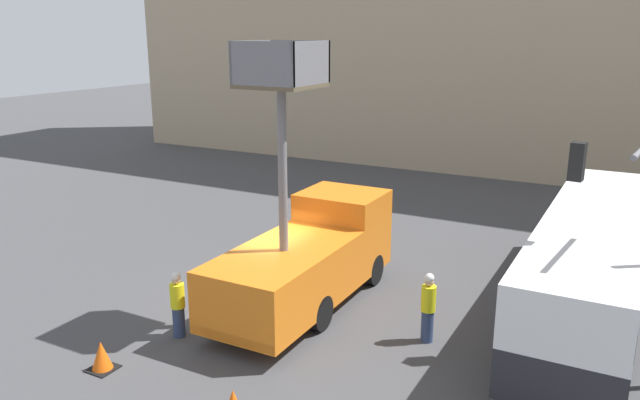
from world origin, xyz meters
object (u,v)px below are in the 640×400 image
at_px(road_worker_directing, 428,307).
at_px(traffic_cone_mid_road, 102,356).
at_px(city_bus, 592,257).
at_px(utility_truck, 308,254).
at_px(road_worker_near_truck, 178,304).

height_order(road_worker_directing, traffic_cone_mid_road, road_worker_directing).
bearing_deg(city_bus, utility_truck, 124.35).
relative_size(road_worker_near_truck, road_worker_directing, 0.96).
relative_size(utility_truck, road_worker_directing, 4.03).
bearing_deg(city_bus, road_worker_near_truck, 136.75).
xyz_separation_m(city_bus, road_worker_directing, (-3.48, -3.62, -0.81)).
height_order(utility_truck, traffic_cone_mid_road, utility_truck).
bearing_deg(road_worker_directing, city_bus, -164.17).
relative_size(road_worker_near_truck, traffic_cone_mid_road, 2.50).
height_order(utility_truck, road_worker_near_truck, utility_truck).
distance_m(utility_truck, road_worker_near_truck, 4.04).
height_order(city_bus, road_worker_directing, city_bus).
xyz_separation_m(road_worker_near_truck, road_worker_directing, (5.87, 2.83, 0.04)).
bearing_deg(traffic_cone_mid_road, city_bus, 41.24).
bearing_deg(utility_truck, road_worker_directing, -9.02).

